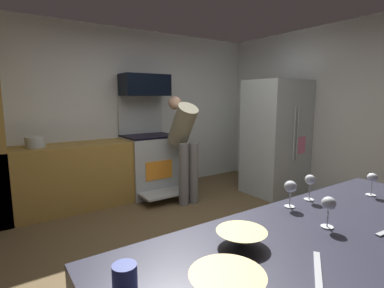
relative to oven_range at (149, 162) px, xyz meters
name	(u,v)px	position (x,y,z in m)	size (l,w,h in m)	color
ground_plane	(208,250)	(-0.32, -1.97, -0.52)	(5.20, 4.80, 0.02)	brown
wall_back	(120,112)	(-0.32, 0.37, 0.79)	(5.20, 0.12, 2.60)	silver
wall_right	(350,114)	(2.22, -1.97, 0.79)	(0.12, 4.80, 2.60)	silver
lower_cabinet_run	(69,177)	(-1.22, 0.01, -0.06)	(2.40, 0.60, 0.90)	olive
oven_range	(149,162)	(0.00, 0.00, 0.00)	(0.76, 1.01, 1.56)	#ADB6B6
microwave	(145,85)	(0.00, 0.09, 1.21)	(0.74, 0.38, 0.33)	black
refrigerator	(276,137)	(1.71, -1.08, 0.39)	(0.88, 0.76, 1.80)	#B3BFBF
person_cook	(184,141)	(0.25, -0.64, 0.40)	(0.31, 0.59, 1.55)	slate
mixing_bowl_large	(241,238)	(-1.19, -3.34, 0.42)	(0.22, 0.22, 0.06)	#E6D07C
mixing_bowl_small	(227,284)	(-1.46, -3.55, 0.42)	(0.25, 0.25, 0.07)	#EBC47A
wine_glass_near	(310,181)	(-0.44, -3.16, 0.51)	(0.06, 0.06, 0.16)	silver
wine_glass_mid	(290,188)	(-0.65, -3.17, 0.50)	(0.07, 0.07, 0.16)	silver
wine_glass_far	(372,179)	(-0.03, -3.34, 0.50)	(0.06, 0.06, 0.15)	silver
wine_glass_extra	(329,205)	(-0.72, -3.45, 0.50)	(0.07, 0.07, 0.16)	silver
mug_coffee	(125,277)	(-1.73, -3.34, 0.43)	(0.08, 0.08, 0.09)	#39468C
knife_paring	(318,272)	(-1.11, -3.65, 0.39)	(0.29, 0.02, 0.01)	#B7BABF
stock_pot	(35,142)	(-1.59, 0.01, 0.46)	(0.24, 0.24, 0.14)	#B3BCB8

